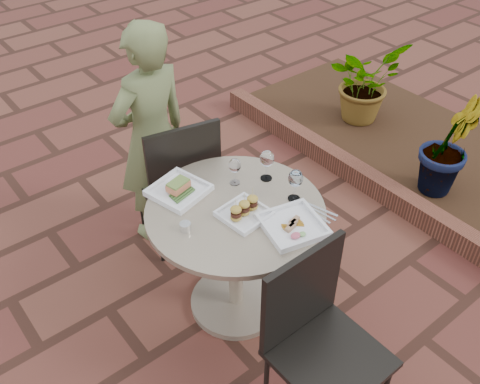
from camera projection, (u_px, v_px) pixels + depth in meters
ground at (210, 319)px, 3.02m from camera, size 60.00×60.00×0.00m
cafe_table at (236, 244)px, 2.80m from camera, size 0.90×0.90×0.73m
chair_far at (179, 174)px, 3.16m from camera, size 0.52×0.52×0.93m
chair_near at (316, 330)px, 2.30m from camera, size 0.44×0.44×0.93m
diner at (152, 138)px, 3.16m from camera, size 0.55×0.39×1.43m
plate_salmon at (179, 190)px, 2.73m from camera, size 0.32×0.32×0.07m
plate_sliders at (244, 211)px, 2.58m from camera, size 0.24×0.24×0.14m
plate_tuna at (293, 225)px, 2.53m from camera, size 0.33×0.33×0.03m
wine_glass_right at (296, 179)px, 2.62m from camera, size 0.08×0.08×0.18m
wine_glass_mid at (235, 166)px, 2.74m from camera, size 0.07×0.07×0.15m
wine_glass_far at (267, 159)px, 2.76m from camera, size 0.08×0.08×0.18m
steel_ramekin at (185, 227)px, 2.51m from camera, size 0.07×0.07×0.04m
cutlery_set at (319, 212)px, 2.62m from camera, size 0.13×0.21×0.00m
planter_curb at (361, 176)px, 3.93m from camera, size 0.12×3.00×0.15m
mulch_bed at (419, 147)px, 4.30m from camera, size 1.30×3.00×0.06m
potted_plant_a at (364, 82)px, 4.39m from camera, size 0.63×0.55×0.67m
potted_plant_b at (448, 145)px, 3.62m from camera, size 0.43×0.36×0.73m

